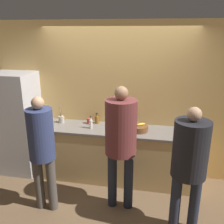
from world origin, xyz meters
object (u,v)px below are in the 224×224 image
person_left (42,145)px  bottle_amber (97,119)px  refrigerator (17,123)px  cup_red (89,121)px  bottle_clear (91,124)px  bottle_dark (117,124)px  person_right (190,158)px  fruit_bowl (138,128)px  person_center (121,136)px  utensil_crock (61,119)px

person_left → bottle_amber: size_ratio=9.08×
refrigerator → cup_red: (1.27, 0.16, 0.07)m
bottle_amber → bottle_clear: (-0.04, -0.25, 0.01)m
bottle_dark → person_right: bearing=-44.9°
fruit_bowl → bottle_clear: size_ratio=1.48×
refrigerator → person_left: bearing=-44.7°
fruit_bowl → bottle_dark: (-0.35, 0.06, 0.01)m
person_left → bottle_dark: person_left is taller
refrigerator → person_right: (2.81, -0.97, 0.12)m
refrigerator → fruit_bowl: bearing=-0.0°
person_center → fruit_bowl: (0.18, 0.68, -0.14)m
fruit_bowl → cup_red: bearing=169.3°
fruit_bowl → bottle_dark: size_ratio=2.12×
person_right → cup_red: person_right is taller
refrigerator → utensil_crock: 0.80m
bottle_amber → bottle_clear: bottle_clear is taller
person_left → person_center: bearing=13.0°
refrigerator → cup_red: bearing=7.2°
fruit_bowl → cup_red: fruit_bowl is taller
fruit_bowl → bottle_clear: bearing=-177.0°
person_left → cup_red: (0.34, 1.08, -0.02)m
fruit_bowl → bottle_clear: bottle_clear is taller
bottle_amber → fruit_bowl: bearing=-15.8°
person_left → bottle_dark: 1.30m
fruit_bowl → cup_red: 0.87m
refrigerator → person_center: 2.08m
person_left → fruit_bowl: 1.51m
person_center → utensil_crock: 1.42m
bottle_clear → cup_red: bearing=113.7°
refrigerator → bottle_dark: 1.78m
person_center → utensil_crock: person_center is taller
utensil_crock → cup_red: 0.49m
person_center → bottle_amber: bearing=122.0°
bottle_clear → cup_red: (-0.09, 0.20, -0.03)m
person_center → fruit_bowl: 0.72m
bottle_clear → cup_red: bottle_clear is taller
person_right → bottle_amber: size_ratio=9.01×
person_left → bottle_clear: size_ratio=7.96×
person_left → person_center: 1.06m
bottle_dark → bottle_clear: size_ratio=0.70×
utensil_crock → bottle_dark: 0.99m
utensil_crock → cup_red: utensil_crock is taller
refrigerator → person_left: size_ratio=1.07×
person_left → fruit_bowl: bearing=37.4°
refrigerator → bottle_dark: refrigerator is taller
bottle_dark → cup_red: (-0.51, 0.10, -0.01)m
bottle_amber → person_right: bearing=-39.7°
bottle_dark → cup_red: size_ratio=1.51×
person_center → fruit_bowl: person_center is taller
refrigerator → utensil_crock: size_ratio=5.84×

